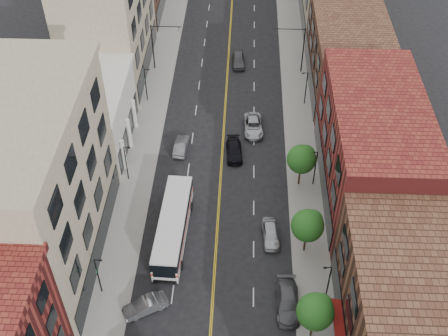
# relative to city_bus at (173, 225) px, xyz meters

# --- Properties ---
(sidewalk_left) EXTENTS (4.00, 110.00, 0.15)m
(sidewalk_left) POSITION_rel_city_bus_xyz_m (-5.38, 19.64, -1.79)
(sidewalk_left) COLOR gray
(sidewalk_left) RESTS_ON ground
(sidewalk_right) EXTENTS (4.00, 110.00, 0.15)m
(sidewalk_right) POSITION_rel_city_bus_xyz_m (14.62, 19.64, -1.79)
(sidewalk_right) COLOR gray
(sidewalk_right) RESTS_ON ground
(bldg_l_tanoffice) EXTENTS (10.00, 22.00, 18.00)m
(bldg_l_tanoffice) POSITION_rel_city_bus_xyz_m (-12.38, -2.36, 7.14)
(bldg_l_tanoffice) COLOR gray
(bldg_l_tanoffice) RESTS_ON ground
(bldg_l_white) EXTENTS (10.00, 14.00, 8.00)m
(bldg_l_white) POSITION_rel_city_bus_xyz_m (-12.38, 15.64, 2.14)
(bldg_l_white) COLOR silver
(bldg_l_white) RESTS_ON ground
(bldg_l_far_a) EXTENTS (10.00, 20.00, 18.00)m
(bldg_l_far_a) POSITION_rel_city_bus_xyz_m (-12.38, 32.64, 7.14)
(bldg_l_far_a) COLOR gray
(bldg_l_far_a) RESTS_ON ground
(bldg_r_mid) EXTENTS (10.00, 22.00, 12.00)m
(bldg_r_mid) POSITION_rel_city_bus_xyz_m (21.62, 8.64, 4.14)
(bldg_r_mid) COLOR maroon
(bldg_r_mid) RESTS_ON ground
(bldg_r_far_a) EXTENTS (10.00, 20.00, 10.00)m
(bldg_r_far_a) POSITION_rel_city_bus_xyz_m (21.62, 29.64, 3.14)
(bldg_r_far_a) COLOR #502E20
(bldg_r_far_a) RESTS_ON ground
(tree_r_1) EXTENTS (3.40, 3.40, 5.59)m
(tree_r_1) POSITION_rel_city_bus_xyz_m (14.01, -11.29, 2.27)
(tree_r_1) COLOR black
(tree_r_1) RESTS_ON sidewalk_right
(tree_r_2) EXTENTS (3.40, 3.40, 5.59)m
(tree_r_2) POSITION_rel_city_bus_xyz_m (14.01, -1.29, 2.27)
(tree_r_2) COLOR black
(tree_r_2) RESTS_ON sidewalk_right
(tree_r_3) EXTENTS (3.40, 3.40, 5.59)m
(tree_r_3) POSITION_rel_city_bus_xyz_m (14.01, 8.71, 2.27)
(tree_r_3) COLOR black
(tree_r_3) RESTS_ON sidewalk_right
(lamp_l_1) EXTENTS (0.81, 0.55, 5.05)m
(lamp_l_1) POSITION_rel_city_bus_xyz_m (-6.33, -7.36, 1.11)
(lamp_l_1) COLOR black
(lamp_l_1) RESTS_ON sidewalk_left
(lamp_l_2) EXTENTS (0.81, 0.55, 5.05)m
(lamp_l_2) POSITION_rel_city_bus_xyz_m (-6.33, 8.64, 1.11)
(lamp_l_2) COLOR black
(lamp_l_2) RESTS_ON sidewalk_left
(lamp_l_3) EXTENTS (0.81, 0.55, 5.05)m
(lamp_l_3) POSITION_rel_city_bus_xyz_m (-6.33, 24.64, 1.11)
(lamp_l_3) COLOR black
(lamp_l_3) RESTS_ON sidewalk_left
(lamp_r_1) EXTENTS (0.81, 0.55, 5.05)m
(lamp_r_1) POSITION_rel_city_bus_xyz_m (15.57, -7.36, 1.11)
(lamp_r_1) COLOR black
(lamp_r_1) RESTS_ON sidewalk_right
(lamp_r_2) EXTENTS (0.81, 0.55, 5.05)m
(lamp_r_2) POSITION_rel_city_bus_xyz_m (15.57, 8.64, 1.11)
(lamp_r_2) COLOR black
(lamp_r_2) RESTS_ON sidewalk_right
(lamp_r_3) EXTENTS (0.81, 0.55, 5.05)m
(lamp_r_3) POSITION_rel_city_bus_xyz_m (15.57, 24.64, 1.11)
(lamp_r_3) COLOR black
(lamp_r_3) RESTS_ON sidewalk_right
(signal_mast_left) EXTENTS (4.49, 0.18, 7.20)m
(signal_mast_left) POSITION_rel_city_bus_xyz_m (-5.64, 32.64, 2.79)
(signal_mast_left) COLOR black
(signal_mast_left) RESTS_ON sidewalk_left
(signal_mast_right) EXTENTS (4.49, 0.18, 7.20)m
(signal_mast_right) POSITION_rel_city_bus_xyz_m (14.89, 32.64, 2.79)
(signal_mast_right) COLOR black
(signal_mast_right) RESTS_ON sidewalk_right
(city_bus) EXTENTS (3.36, 12.54, 3.20)m
(city_bus) POSITION_rel_city_bus_xyz_m (0.00, 0.00, 0.00)
(city_bus) COLOR silver
(city_bus) RESTS_ON ground
(car_angle_b) EXTENTS (4.53, 3.41, 1.43)m
(car_angle_b) POSITION_rel_city_bus_xyz_m (-1.75, -9.22, -1.15)
(car_angle_b) COLOR #939699
(car_angle_b) RESTS_ON ground
(car_parked_mid) EXTENTS (2.29, 5.43, 1.56)m
(car_parked_mid) POSITION_rel_city_bus_xyz_m (11.88, -8.27, -1.08)
(car_parked_mid) COLOR #4E4E53
(car_parked_mid) RESTS_ON ground
(car_parked_far) EXTENTS (2.13, 4.55, 1.50)m
(car_parked_far) POSITION_rel_city_bus_xyz_m (10.42, 0.21, -1.11)
(car_parked_far) COLOR #ABAEB3
(car_parked_far) RESTS_ON ground
(car_lane_behind) EXTENTS (1.75, 4.35, 1.41)m
(car_lane_behind) POSITION_rel_city_bus_xyz_m (-0.61, 14.26, -1.16)
(car_lane_behind) COLOR #58575D
(car_lane_behind) RESTS_ON ground
(car_lane_a) EXTENTS (2.34, 4.91, 1.38)m
(car_lane_a) POSITION_rel_city_bus_xyz_m (6.12, 13.63, -1.17)
(car_lane_a) COLOR black
(car_lane_a) RESTS_ON ground
(car_lane_b) EXTENTS (2.74, 5.42, 1.47)m
(car_lane_b) POSITION_rel_city_bus_xyz_m (8.51, 18.64, -1.12)
(car_lane_b) COLOR #AAADB2
(car_lane_b) RESTS_ON ground
(car_lane_c) EXTENTS (2.16, 4.76, 1.59)m
(car_lane_c) POSITION_rel_city_bus_xyz_m (6.19, 34.43, -1.07)
(car_lane_c) COLOR #444348
(car_lane_c) RESTS_ON ground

